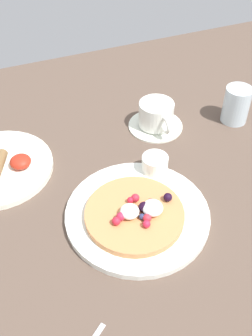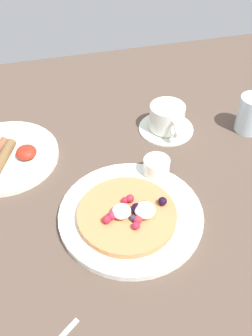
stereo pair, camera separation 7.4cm
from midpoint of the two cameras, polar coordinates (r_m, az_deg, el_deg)
ground_plane at (r=77.01cm, az=-0.43°, el=-5.39°), size 182.30×116.54×3.00cm
pancake_plate at (r=72.59cm, az=3.65°, el=-6.97°), size 26.46×26.46×1.29cm
pancake_with_berries at (r=70.66cm, az=3.35°, el=-6.82°), size 17.94×17.94×3.54cm
syrup_ramekin at (r=78.59cm, az=7.14°, el=0.17°), size 5.27×5.27×3.27cm
breakfast_plate at (r=86.48cm, az=-14.84°, el=1.56°), size 22.84×22.84×1.30cm
fried_breakfast at (r=83.93cm, az=-14.95°, el=1.48°), size 14.00×10.95×2.56cm
coffee_saucer at (r=92.37cm, az=8.12°, el=5.66°), size 12.61×12.61×0.81cm
coffee_cup at (r=90.26cm, az=8.36°, el=7.26°), size 7.96×10.94×5.63cm
water_glass at (r=94.67cm, az=19.83°, el=7.26°), size 6.12×6.12×8.61cm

